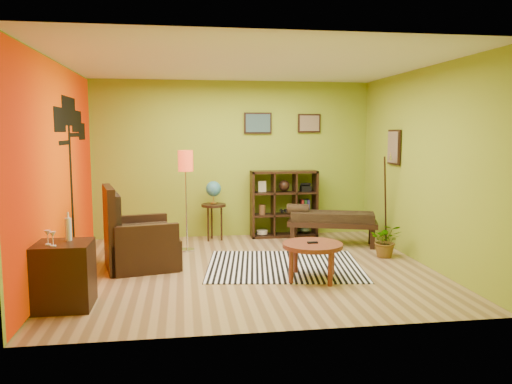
{
  "coord_description": "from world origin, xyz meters",
  "views": [
    {
      "loc": [
        -0.91,
        -6.73,
        1.89
      ],
      "look_at": [
        0.12,
        0.18,
        1.05
      ],
      "focal_mm": 35.0,
      "sensor_mm": 36.0,
      "label": 1
    }
  ],
  "objects": [
    {
      "name": "room_shell",
      "position": [
        -0.09,
        0.01,
        1.8
      ],
      "size": [
        5.04,
        4.54,
        2.82
      ],
      "color": "#8AA327",
      "rests_on": "ground"
    },
    {
      "name": "armchair",
      "position": [
        -1.56,
        0.29,
        0.35
      ],
      "size": [
        1.13,
        1.13,
        1.16
      ],
      "color": "black",
      "rests_on": "ground"
    },
    {
      "name": "side_cabinet",
      "position": [
        -2.2,
        -1.26,
        0.36
      ],
      "size": [
        0.6,
        0.55,
        1.03
      ],
      "color": "black",
      "rests_on": "ground"
    },
    {
      "name": "bench",
      "position": [
        1.53,
        1.25,
        0.44
      ],
      "size": [
        1.56,
        0.95,
        0.68
      ],
      "color": "black",
      "rests_on": "ground"
    },
    {
      "name": "globe_table",
      "position": [
        -0.38,
        1.9,
        0.79
      ],
      "size": [
        0.43,
        0.43,
        1.04
      ],
      "color": "black",
      "rests_on": "ground"
    },
    {
      "name": "cube_shelf",
      "position": [
        0.91,
        2.03,
        0.6
      ],
      "size": [
        1.2,
        0.35,
        1.2
      ],
      "color": "black",
      "rests_on": "ground"
    },
    {
      "name": "potted_plant",
      "position": [
        2.14,
        0.32,
        0.2
      ],
      "size": [
        0.61,
        0.64,
        0.4
      ],
      "primitive_type": "imported",
      "rotation": [
        0.0,
        0.0,
        -0.36
      ],
      "color": "#26661E",
      "rests_on": "ground"
    },
    {
      "name": "coffee_table",
      "position": [
        0.73,
        -0.64,
        0.41
      ],
      "size": [
        0.77,
        0.77,
        0.5
      ],
      "color": "maroon",
      "rests_on": "ground"
    },
    {
      "name": "zebra_rug",
      "position": [
        0.5,
        0.03,
        0.01
      ],
      "size": [
        2.37,
        1.99,
        0.01
      ],
      "primitive_type": "cube",
      "rotation": [
        0.0,
        0.0,
        -0.14
      ],
      "color": "white",
      "rests_on": "ground"
    },
    {
      "name": "ground",
      "position": [
        0.0,
        0.0,
        0.0
      ],
      "size": [
        5.0,
        5.0,
        0.0
      ],
      "primitive_type": "plane",
      "color": "tan",
      "rests_on": "ground"
    },
    {
      "name": "floor_lamp",
      "position": [
        -0.86,
        1.16,
        1.3
      ],
      "size": [
        0.24,
        0.24,
        1.61
      ],
      "color": "silver",
      "rests_on": "ground"
    }
  ]
}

